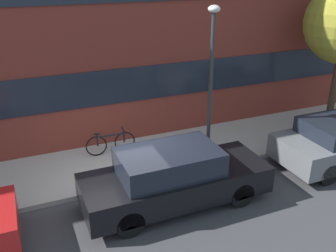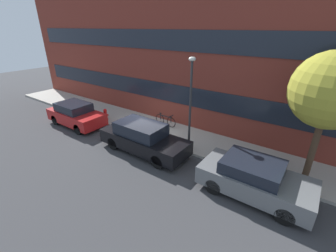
# 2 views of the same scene
# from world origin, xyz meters

# --- Properties ---
(ground_plane) EXTENTS (56.00, 56.00, 0.00)m
(ground_plane) POSITION_xyz_m (0.00, 0.00, 0.00)
(ground_plane) COLOR #38383A
(sidewalk_strip) EXTENTS (28.00, 2.64, 0.14)m
(sidewalk_strip) POSITION_xyz_m (0.00, 1.32, 0.07)
(sidewalk_strip) COLOR #A8A399
(sidewalk_strip) RESTS_ON ground_plane
(parked_car_black) EXTENTS (4.58, 1.67, 1.50)m
(parked_car_black) POSITION_xyz_m (0.96, -1.05, 0.74)
(parked_car_black) COLOR black
(parked_car_black) RESTS_ON ground_plane
(bicycle) EXTENTS (1.52, 0.44, 0.74)m
(bicycle) POSITION_xyz_m (0.16, 1.90, 0.50)
(bicycle) COLOR black
(bicycle) RESTS_ON sidewalk_strip
(lamp_post) EXTENTS (0.32, 0.32, 4.41)m
(lamp_post) POSITION_xyz_m (2.69, 0.42, 2.87)
(lamp_post) COLOR #2D2D30
(lamp_post) RESTS_ON sidewalk_strip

